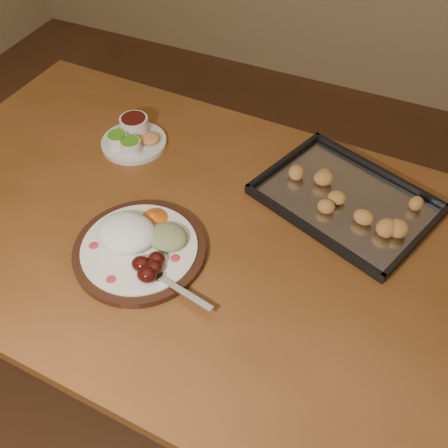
% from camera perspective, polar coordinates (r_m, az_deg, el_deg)
% --- Properties ---
extents(ground, '(4.00, 4.00, 0.00)m').
position_cam_1_polar(ground, '(1.79, -6.18, -17.72)').
color(ground, '#52321C').
rests_on(ground, ground).
extents(dining_table, '(1.53, 0.96, 0.75)m').
position_cam_1_polar(dining_table, '(1.25, -3.53, -3.01)').
color(dining_table, brown).
rests_on(dining_table, ground).
extents(dinner_plate, '(0.36, 0.30, 0.07)m').
position_cam_1_polar(dinner_plate, '(1.12, -9.66, -2.24)').
color(dinner_plate, black).
rests_on(dinner_plate, dining_table).
extents(condiment_saucer, '(0.18, 0.18, 0.06)m').
position_cam_1_polar(condiment_saucer, '(1.40, -10.39, 9.75)').
color(condiment_saucer, beige).
rests_on(condiment_saucer, dining_table).
extents(baking_tray, '(0.47, 0.41, 0.04)m').
position_cam_1_polar(baking_tray, '(1.25, 13.71, 2.78)').
color(baking_tray, black).
rests_on(baking_tray, dining_table).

